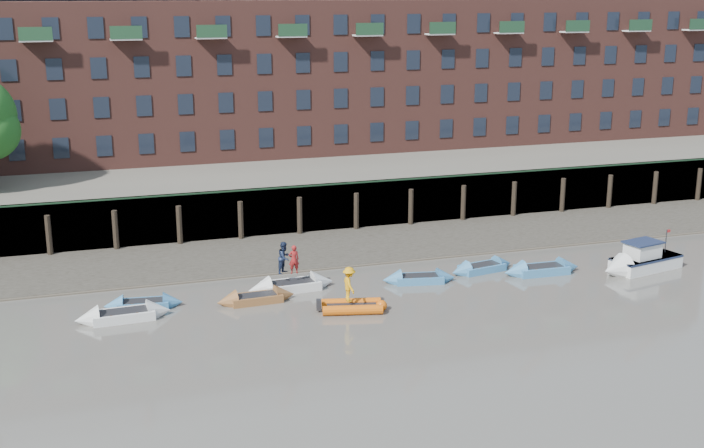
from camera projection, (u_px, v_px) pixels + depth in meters
name	position (u px, v px, depth m)	size (l,w,h in m)	color
ground	(461.00, 355.00, 40.05)	(220.00, 220.00, 0.00)	#5D5951
foreshore	(345.00, 247.00, 56.62)	(110.00, 8.00, 0.50)	#3D382F
mud_band	(361.00, 262.00, 53.49)	(110.00, 1.60, 0.10)	#4C4336
river_wall	(326.00, 208.00, 60.24)	(110.00, 1.23, 3.30)	#2D2A26
bank_terrace	(280.00, 170.00, 72.77)	(110.00, 28.00, 3.20)	#5E594D
apartment_terrace	(275.00, 30.00, 70.78)	(80.60, 15.56, 20.98)	brown
rowboat_0	(123.00, 315.00, 44.20)	(4.77, 1.58, 1.37)	silver
rowboat_1	(143.00, 304.00, 45.85)	(4.15, 1.66, 1.17)	teal
rowboat_2	(256.00, 298.00, 46.68)	(4.26, 1.43, 1.22)	brown
rowboat_3	(291.00, 286.00, 48.54)	(4.95, 1.70, 1.41)	silver
rowboat_4	(419.00, 279.00, 49.83)	(4.32, 1.95, 1.21)	teal
rowboat_5	(482.00, 268.00, 51.77)	(4.35, 1.97, 1.22)	teal
rowboat_6	(542.00, 270.00, 51.36)	(4.77, 1.53, 1.37)	teal
rib_tender	(355.00, 306.00, 45.41)	(3.47, 2.24, 0.58)	#D85A0C
motor_launch	(635.00, 262.00, 51.62)	(5.73, 2.93, 2.26)	silver
person_rower_a	(294.00, 259.00, 48.20)	(0.59, 0.39, 1.61)	maroon
person_rower_b	(284.00, 258.00, 48.25)	(0.87, 0.68, 1.78)	#19233F
person_rib_crew	(349.00, 284.00, 45.09)	(1.18, 0.68, 1.82)	orange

